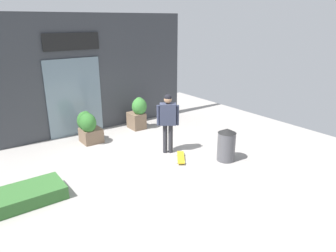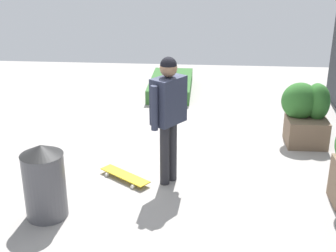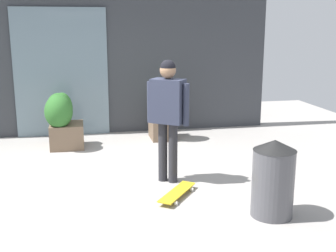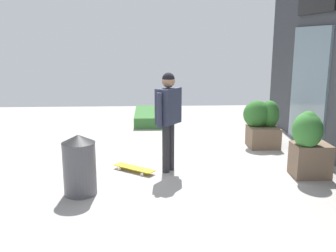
{
  "view_description": "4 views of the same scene",
  "coord_description": "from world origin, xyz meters",
  "px_view_note": "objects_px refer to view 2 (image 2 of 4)",
  "views": [
    {
      "loc": [
        -4.3,
        -6.88,
        3.75
      ],
      "look_at": [
        0.74,
        -0.05,
        0.83
      ],
      "focal_mm": 33.32,
      "sensor_mm": 36.0,
      "label": 1
    },
    {
      "loc": [
        6.39,
        0.42,
        3.06
      ],
      "look_at": [
        0.74,
        -0.05,
        0.83
      ],
      "focal_mm": 49.16,
      "sensor_mm": 36.0,
      "label": 2
    },
    {
      "loc": [
        -0.44,
        -5.9,
        2.22
      ],
      "look_at": [
        0.74,
        -0.05,
        0.83
      ],
      "focal_mm": 46.33,
      "sensor_mm": 36.0,
      "label": 3
    },
    {
      "loc": [
        7.35,
        -0.36,
        2.34
      ],
      "look_at": [
        0.74,
        -0.05,
        0.83
      ],
      "focal_mm": 41.55,
      "sensor_mm": 36.0,
      "label": 4
    }
  ],
  "objects_px": {
    "planter_box_right": "(308,111)",
    "trash_bin": "(44,181)",
    "skateboarder": "(168,107)",
    "skateboard": "(125,176)"
  },
  "relations": [
    {
      "from": "trash_bin",
      "to": "skateboarder",
      "type": "bearing_deg",
      "value": 125.27
    },
    {
      "from": "skateboarder",
      "to": "planter_box_right",
      "type": "distance_m",
      "value": 2.7
    },
    {
      "from": "skateboard",
      "to": "trash_bin",
      "type": "height_order",
      "value": "trash_bin"
    },
    {
      "from": "skateboarder",
      "to": "planter_box_right",
      "type": "height_order",
      "value": "skateboarder"
    },
    {
      "from": "skateboard",
      "to": "trash_bin",
      "type": "xyz_separation_m",
      "value": [
        0.98,
        -0.78,
        0.41
      ]
    },
    {
      "from": "trash_bin",
      "to": "planter_box_right",
      "type": "bearing_deg",
      "value": 125.65
    },
    {
      "from": "planter_box_right",
      "to": "trash_bin",
      "type": "xyz_separation_m",
      "value": [
        2.54,
        -3.54,
        -0.08
      ]
    },
    {
      "from": "planter_box_right",
      "to": "trash_bin",
      "type": "distance_m",
      "value": 4.35
    },
    {
      "from": "planter_box_right",
      "to": "trash_bin",
      "type": "height_order",
      "value": "planter_box_right"
    },
    {
      "from": "skateboarder",
      "to": "planter_box_right",
      "type": "bearing_deg",
      "value": -108.6
    }
  ]
}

